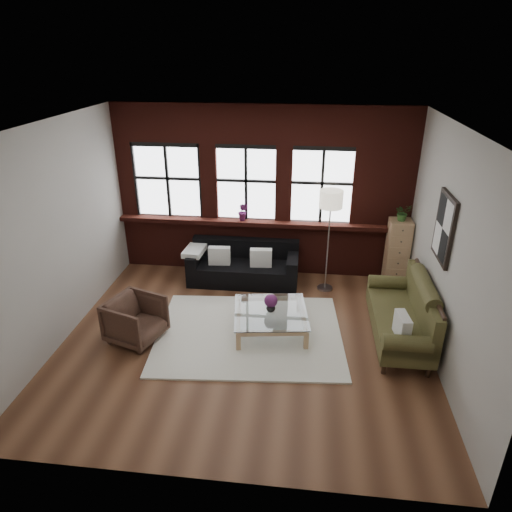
# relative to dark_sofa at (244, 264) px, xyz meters

# --- Properties ---
(floor) EXTENTS (5.50, 5.50, 0.00)m
(floor) POSITION_rel_dark_sofa_xyz_m (0.29, -1.90, -0.37)
(floor) COLOR #56311F
(floor) RESTS_ON ground
(ceiling) EXTENTS (5.50, 5.50, 0.00)m
(ceiling) POSITION_rel_dark_sofa_xyz_m (0.29, -1.90, 2.83)
(ceiling) COLOR white
(ceiling) RESTS_ON ground
(wall_back) EXTENTS (5.50, 0.00, 5.50)m
(wall_back) POSITION_rel_dark_sofa_xyz_m (0.29, 0.60, 1.23)
(wall_back) COLOR #ACA9A0
(wall_back) RESTS_ON ground
(wall_front) EXTENTS (5.50, 0.00, 5.50)m
(wall_front) POSITION_rel_dark_sofa_xyz_m (0.29, -4.40, 1.23)
(wall_front) COLOR #ACA9A0
(wall_front) RESTS_ON ground
(wall_left) EXTENTS (0.00, 5.00, 5.00)m
(wall_left) POSITION_rel_dark_sofa_xyz_m (-2.46, -1.90, 1.23)
(wall_left) COLOR #ACA9A0
(wall_left) RESTS_ON ground
(wall_right) EXTENTS (0.00, 5.00, 5.00)m
(wall_right) POSITION_rel_dark_sofa_xyz_m (3.04, -1.90, 1.23)
(wall_right) COLOR #ACA9A0
(wall_right) RESTS_ON ground
(brick_backwall) EXTENTS (5.50, 0.12, 3.20)m
(brick_backwall) POSITION_rel_dark_sofa_xyz_m (0.29, 0.54, 1.23)
(brick_backwall) COLOR #461610
(brick_backwall) RESTS_ON floor
(sill_ledge) EXTENTS (5.50, 0.30, 0.08)m
(sill_ledge) POSITION_rel_dark_sofa_xyz_m (0.29, 0.45, 0.67)
(sill_ledge) COLOR #461610
(sill_ledge) RESTS_ON brick_backwall
(window_left) EXTENTS (1.38, 0.10, 1.50)m
(window_left) POSITION_rel_dark_sofa_xyz_m (-1.51, 0.55, 1.38)
(window_left) COLOR black
(window_left) RESTS_ON brick_backwall
(window_mid) EXTENTS (1.38, 0.10, 1.50)m
(window_mid) POSITION_rel_dark_sofa_xyz_m (-0.01, 0.55, 1.38)
(window_mid) COLOR black
(window_mid) RESTS_ON brick_backwall
(window_right) EXTENTS (1.38, 0.10, 1.50)m
(window_right) POSITION_rel_dark_sofa_xyz_m (1.39, 0.55, 1.38)
(window_right) COLOR black
(window_right) RESTS_ON brick_backwall
(wall_poster) EXTENTS (0.05, 0.74, 0.94)m
(wall_poster) POSITION_rel_dark_sofa_xyz_m (3.01, -1.60, 1.48)
(wall_poster) COLOR black
(wall_poster) RESTS_ON wall_right
(shag_rug) EXTENTS (3.02, 2.46, 0.03)m
(shag_rug) POSITION_rel_dark_sofa_xyz_m (0.33, -1.74, -0.35)
(shag_rug) COLOR white
(shag_rug) RESTS_ON floor
(dark_sofa) EXTENTS (2.04, 0.83, 0.74)m
(dark_sofa) POSITION_rel_dark_sofa_xyz_m (0.00, 0.00, 0.00)
(dark_sofa) COLOR black
(dark_sofa) RESTS_ON floor
(pillow_a) EXTENTS (0.41, 0.17, 0.34)m
(pillow_a) POSITION_rel_dark_sofa_xyz_m (-0.44, -0.10, 0.19)
(pillow_a) COLOR silver
(pillow_a) RESTS_ON dark_sofa
(pillow_b) EXTENTS (0.41, 0.17, 0.34)m
(pillow_b) POSITION_rel_dark_sofa_xyz_m (0.34, -0.10, 0.19)
(pillow_b) COLOR silver
(pillow_b) RESTS_ON dark_sofa
(vintage_settee) EXTENTS (0.86, 1.93, 1.03)m
(vintage_settee) POSITION_rel_dark_sofa_xyz_m (2.59, -1.61, 0.15)
(vintage_settee) COLOR #484521
(vintage_settee) RESTS_ON floor
(pillow_settee) EXTENTS (0.19, 0.39, 0.34)m
(pillow_settee) POSITION_rel_dark_sofa_xyz_m (2.51, -2.20, 0.25)
(pillow_settee) COLOR silver
(pillow_settee) RESTS_ON vintage_settee
(armchair) EXTENTS (0.95, 0.94, 0.69)m
(armchair) POSITION_rel_dark_sofa_xyz_m (-1.36, -2.06, -0.03)
(armchair) COLOR #402A20
(armchair) RESTS_ON floor
(coffee_table) EXTENTS (1.26, 1.26, 0.38)m
(coffee_table) POSITION_rel_dark_sofa_xyz_m (0.65, -1.61, -0.19)
(coffee_table) COLOR tan
(coffee_table) RESTS_ON shag_rug
(vase) EXTENTS (0.18, 0.18, 0.15)m
(vase) POSITION_rel_dark_sofa_xyz_m (0.65, -1.61, 0.07)
(vase) COLOR #B2B2B2
(vase) RESTS_ON coffee_table
(flowers) EXTENTS (0.21, 0.21, 0.21)m
(flowers) POSITION_rel_dark_sofa_xyz_m (0.65, -1.61, 0.18)
(flowers) COLOR #68235F
(flowers) RESTS_ON vase
(drawer_chest) EXTENTS (0.39, 0.39, 1.28)m
(drawer_chest) POSITION_rel_dark_sofa_xyz_m (2.82, 0.21, 0.27)
(drawer_chest) COLOR tan
(drawer_chest) RESTS_ON floor
(potted_plant_top) EXTENTS (0.35, 0.33, 0.30)m
(potted_plant_top) POSITION_rel_dark_sofa_xyz_m (2.82, 0.21, 1.06)
(potted_plant_top) COLOR #2D5923
(potted_plant_top) RESTS_ON drawer_chest
(floor_lamp) EXTENTS (0.40, 0.40, 2.03)m
(floor_lamp) POSITION_rel_dark_sofa_xyz_m (1.54, -0.12, 0.65)
(floor_lamp) COLOR #A5A5A8
(floor_lamp) RESTS_ON floor
(sill_plant) EXTENTS (0.24, 0.21, 0.35)m
(sill_plant) POSITION_rel_dark_sofa_xyz_m (-0.06, 0.42, 0.89)
(sill_plant) COLOR #68235F
(sill_plant) RESTS_ON sill_ledge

